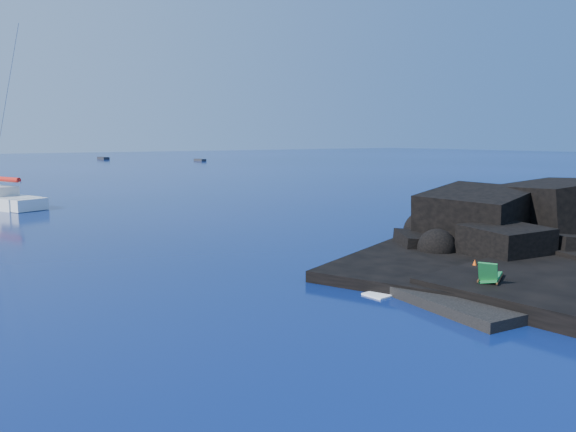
# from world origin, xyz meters

# --- Properties ---
(ground) EXTENTS (400.00, 400.00, 0.00)m
(ground) POSITION_xyz_m (0.00, 0.00, 0.00)
(ground) COLOR #031237
(ground) RESTS_ON ground
(headland) EXTENTS (24.00, 24.00, 3.60)m
(headland) POSITION_xyz_m (13.00, 3.00, 0.00)
(headland) COLOR black
(headland) RESTS_ON ground
(beach) EXTENTS (9.08, 6.86, 0.70)m
(beach) POSITION_xyz_m (4.50, 0.50, 0.00)
(beach) COLOR black
(beach) RESTS_ON ground
(surf_foam) EXTENTS (10.00, 8.00, 0.06)m
(surf_foam) POSITION_xyz_m (5.00, 5.00, 0.00)
(surf_foam) COLOR white
(surf_foam) RESTS_ON ground
(deck_chair) EXTENTS (1.86, 1.46, 1.18)m
(deck_chair) POSITION_xyz_m (3.26, 0.34, 0.94)
(deck_chair) COLOR #176730
(deck_chair) RESTS_ON beach
(towel) EXTENTS (1.78, 0.88, 0.05)m
(towel) POSITION_xyz_m (5.36, -0.24, 0.37)
(towel) COLOR silver
(towel) RESTS_ON beach
(sunbather) EXTENTS (1.69, 0.45, 0.23)m
(sunbather) POSITION_xyz_m (5.36, -0.24, 0.51)
(sunbather) COLOR #DFA875
(sunbather) RESTS_ON towel
(marker_cone) EXTENTS (0.39, 0.39, 0.51)m
(marker_cone) POSITION_xyz_m (4.71, 2.09, 0.60)
(marker_cone) COLOR #F8510D
(marker_cone) RESTS_ON beach
(distant_boat_a) EXTENTS (1.76, 4.87, 0.64)m
(distant_boat_a) POSITION_xyz_m (29.06, 131.72, 0.00)
(distant_boat_a) COLOR black
(distant_boat_a) RESTS_ON ground
(distant_boat_b) EXTENTS (1.38, 4.05, 0.54)m
(distant_boat_b) POSITION_xyz_m (44.80, 109.02, 0.00)
(distant_boat_b) COLOR #26262B
(distant_boat_b) RESTS_ON ground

